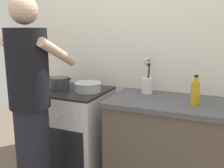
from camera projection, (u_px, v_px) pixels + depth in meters
back_wall at (142, 52)px, 2.47m from camera, size 3.20×0.10×2.50m
countertop at (167, 151)px, 2.18m from camera, size 1.00×0.60×0.90m
stove_range at (76, 134)px, 2.53m from camera, size 0.60×0.62×0.90m
pot at (60, 84)px, 2.44m from camera, size 0.25×0.19×0.12m
mixing_bowl at (88, 86)px, 2.38m from camera, size 0.26×0.26×0.09m
utensil_crock at (147, 82)px, 2.31m from camera, size 0.10×0.10×0.33m
oil_bottle at (195, 93)px, 1.94m from camera, size 0.07×0.07×0.23m
person at (31, 112)px, 1.93m from camera, size 0.41×0.50×1.70m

